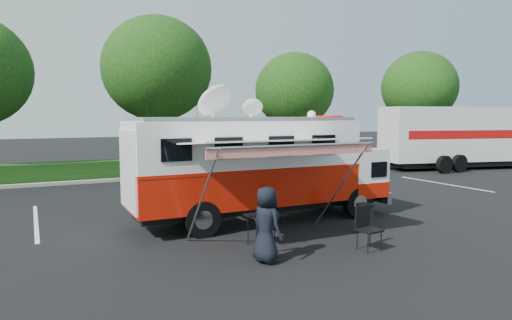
% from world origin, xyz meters
% --- Properties ---
extents(ground_plane, '(120.00, 120.00, 0.00)m').
position_xyz_m(ground_plane, '(0.00, 0.00, 0.00)').
color(ground_plane, black).
rests_on(ground_plane, ground).
extents(back_border, '(60.00, 6.14, 8.87)m').
position_xyz_m(back_border, '(1.14, 12.90, 5.00)').
color(back_border, '#9E998E').
rests_on(back_border, ground_plane).
extents(stall_lines, '(24.12, 5.50, 0.01)m').
position_xyz_m(stall_lines, '(-0.50, 3.00, 0.00)').
color(stall_lines, silver).
rests_on(stall_lines, ground_plane).
extents(command_truck, '(8.47, 2.33, 4.07)m').
position_xyz_m(command_truck, '(-0.07, -0.00, 1.74)').
color(command_truck, black).
rests_on(command_truck, ground_plane).
extents(awning, '(4.62, 2.41, 2.80)m').
position_xyz_m(awning, '(-0.83, -2.42, 2.61)').
color(awning, white).
rests_on(awning, ground_plane).
extents(person, '(0.74, 0.96, 1.75)m').
position_xyz_m(person, '(-1.82, -3.71, 0.00)').
color(person, black).
rests_on(person, ground_plane).
extents(folding_table, '(1.02, 0.76, 0.82)m').
position_xyz_m(folding_table, '(-1.19, -2.46, 0.77)').
color(folding_table, black).
rests_on(folding_table, ground_plane).
extents(folding_chair, '(0.58, 0.60, 1.09)m').
position_xyz_m(folding_chair, '(0.89, -3.90, 0.65)').
color(folding_chair, black).
rests_on(folding_chair, ground_plane).
extents(trash_bin, '(0.53, 0.53, 0.79)m').
position_xyz_m(trash_bin, '(2.05, -2.47, 0.40)').
color(trash_bin, black).
rests_on(trash_bin, ground_plane).
extents(semi_trailer, '(12.75, 5.52, 3.85)m').
position_xyz_m(semi_trailer, '(18.89, 6.96, 2.03)').
color(semi_trailer, silver).
rests_on(semi_trailer, ground_plane).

